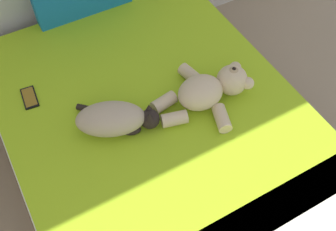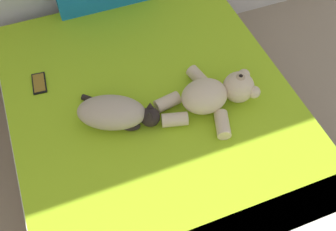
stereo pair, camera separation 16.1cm
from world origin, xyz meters
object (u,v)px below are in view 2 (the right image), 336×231
at_px(bed, 157,135).
at_px(teddy_bear, 214,94).
at_px(cell_phone, 39,83).
at_px(cat, 115,113).

distance_m(bed, teddy_bear, 0.44).
bearing_deg(cell_phone, bed, -35.97).
relative_size(bed, cell_phone, 12.65).
bearing_deg(bed, cell_phone, 144.03).
xyz_separation_m(cat, cell_phone, (-0.32, 0.39, -0.07)).
xyz_separation_m(bed, teddy_bear, (0.29, -0.08, 0.32)).
relative_size(cat, teddy_bear, 0.79).
xyz_separation_m(teddy_bear, cell_phone, (-0.82, 0.46, -0.07)).
bearing_deg(teddy_bear, cell_phone, 150.56).
bearing_deg(bed, teddy_bear, -14.74).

